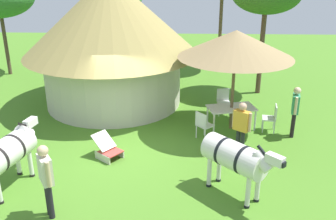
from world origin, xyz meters
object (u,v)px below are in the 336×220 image
Objects in this scene: patio_chair_east_end at (203,124)px; guest_beside_umbrella at (241,125)px; standing_watcher at (46,175)px; striped_lounge_chair at (108,149)px; zebra_by_umbrella at (236,157)px; patio_chair_near_hut at (223,100)px; thatched_hut at (111,34)px; patio_dining_table at (231,110)px; guest_behind_table at (295,107)px; shade_umbrella at (236,44)px; zebra_nearest_camera at (7,153)px; patio_chair_west_end at (272,116)px.

patio_chair_east_end is 0.55× the size of guest_beside_umbrella.
standing_watcher is 1.82× the size of striped_lounge_chair.
standing_watcher reaches higher than zebra_by_umbrella.
thatched_hut is at bearing -19.18° from patio_chair_near_hut.
patio_dining_table is 1.85× the size of patio_chair_east_end.
guest_behind_table is 0.95× the size of standing_watcher.
thatched_hut is 4.98m from patio_chair_east_end.
patio_dining_table is 1.30m from patio_chair_east_end.
standing_watcher is (-4.46, -4.78, 0.38)m from patio_dining_table.
thatched_hut is 6.18m from guest_beside_umbrella.
guest_behind_table is 1.72× the size of striped_lounge_chair.
thatched_hut is at bearing 145.05° from standing_watcher.
standing_watcher is (-3.50, -3.91, 0.52)m from patio_chair_east_end.
guest_behind_table is at bearing 144.17° from striped_lounge_chair.
shade_umbrella is 1.59× the size of zebra_nearest_camera.
patio_chair_west_end is (5.49, -2.46, -2.12)m from thatched_hut.
guest_behind_table is (1.86, -0.55, -1.83)m from shade_umbrella.
patio_chair_near_hut is at bearing 116.85° from patio_chair_east_end.
patio_dining_table is 1.30m from patio_chair_near_hut.
patio_dining_table is 1.85× the size of patio_chair_near_hut.
patio_chair_west_end is at bearing -24.10° from thatched_hut.
patio_chair_west_end is 2.16m from guest_beside_umbrella.
guest_behind_table is (2.82, 0.31, 0.46)m from patio_chair_east_end.
patio_dining_table is 0.74× the size of zebra_nearest_camera.
thatched_hut is 7.12× the size of patio_chair_west_end.
guest_beside_umbrella is at bearing -89.12° from patio_dining_table.
zebra_by_umbrella is at bearing -57.57° from thatched_hut.
patio_chair_near_hut is 5.13m from zebra_by_umbrella.
patio_chair_west_end is 4.00m from zebra_by_umbrella.
standing_watcher is at bearing -30.83° from zebra_by_umbrella.
patio_dining_table is 6.86m from zebra_nearest_camera.
thatched_hut is at bearing -134.58° from striped_lounge_chair.
patio_chair_west_end is (2.23, 0.66, 0.00)m from patio_chair_east_end.
patio_chair_east_end is (-0.96, -0.87, -2.29)m from shade_umbrella.
shade_umbrella is 7.11m from zebra_nearest_camera.
standing_watcher is at bearing -109.31° from guest_beside_umbrella.
standing_watcher reaches higher than patio_chair_near_hut.
shade_umbrella is 2.05× the size of zebra_by_umbrella.
guest_beside_umbrella is 0.93× the size of zebra_by_umbrella.
patio_chair_near_hut is (-0.13, 1.28, -2.29)m from shade_umbrella.
patio_chair_west_end is 0.52× the size of standing_watcher.
striped_lounge_chair is at bearing -71.13° from zebra_by_umbrella.
patio_chair_near_hut is 0.40× the size of zebra_nearest_camera.
striped_lounge_chair is (-2.72, -1.25, -0.26)m from patio_chair_east_end.
patio_chair_east_end is at bearing -69.25° from guest_behind_table.
patio_dining_table is 1.02× the size of guest_beside_umbrella.
shade_umbrella is at bearing 158.33° from striped_lounge_chair.
shade_umbrella reaches higher than striped_lounge_chair.
patio_chair_near_hut is at bearing 172.21° from striped_lounge_chair.
striped_lounge_chair is 2.71m from zebra_nearest_camera.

